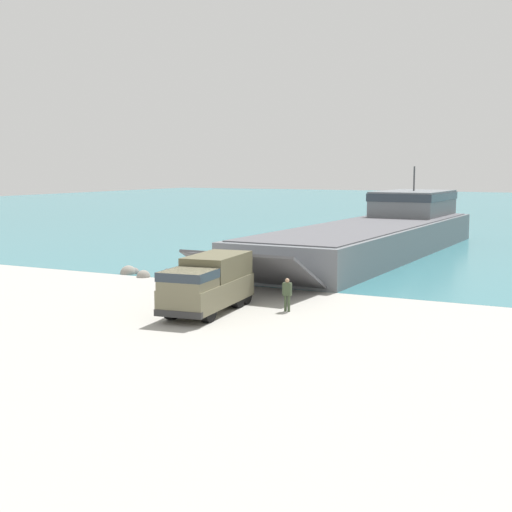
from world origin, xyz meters
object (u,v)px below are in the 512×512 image
soldier_on_ramp (287,292)px  mooring_bollard (167,275)px  landing_craft (380,231)px  moored_boat_b (427,222)px  military_truck (208,283)px

soldier_on_ramp → mooring_bollard: (-10.63, 4.82, -0.49)m
soldier_on_ramp → mooring_bollard: soldier_on_ramp is taller
landing_craft → soldier_on_ramp: (3.45, -26.84, -0.83)m
mooring_bollard → moored_boat_b: bearing=85.1°
mooring_bollard → military_truck: bearing=-43.7°
soldier_on_ramp → moored_boat_b: 55.90m
military_truck → soldier_on_ramp: 4.06m
landing_craft → moored_boat_b: (-2.80, 28.71, -1.18)m
military_truck → moored_boat_b: military_truck is taller
military_truck → moored_boat_b: (-2.73, 57.52, -0.85)m
soldier_on_ramp → moored_boat_b: moored_boat_b is taller
landing_craft → moored_boat_b: landing_craft is taller
military_truck → mooring_bollard: (-7.10, 6.79, -0.99)m
soldier_on_ramp → mooring_bollard: bearing=-119.0°
military_truck → soldier_on_ramp: bearing=112.5°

